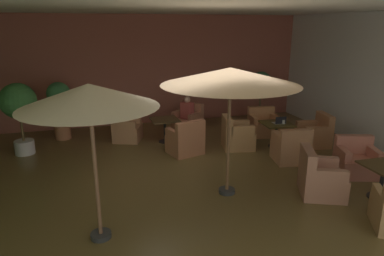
{
  "coord_description": "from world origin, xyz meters",
  "views": [
    {
      "loc": [
        -2.02,
        -6.34,
        3.16
      ],
      "look_at": [
        0.0,
        0.5,
        1.04
      ],
      "focal_mm": 32.37,
      "sensor_mm": 36.0,
      "label": 1
    }
  ],
  "objects_px": {
    "armchair_front_left_west": "(263,125)",
    "open_laptop": "(280,122)",
    "patio_umbrella_tall_red": "(230,77)",
    "iced_drink_cup": "(283,122)",
    "armchair_mid_center_east": "(188,122)",
    "potted_tree_mid_left": "(261,92)",
    "patio_umbrella_center_beige": "(89,97)",
    "cafe_table_front_left": "(276,128)",
    "cafe_table_front_right": "(383,174)",
    "armchair_front_right_south": "(320,179)",
    "cafe_table_mid_center": "(165,124)",
    "armchair_front_right_east": "(356,161)",
    "potted_tree_left_corner": "(19,106)",
    "armchair_mid_center_north": "(186,141)",
    "potted_tree_mid_right": "(60,103)",
    "patron_blue_shirt": "(187,109)",
    "armchair_front_left_south": "(314,134)",
    "armchair_front_left_north": "(237,136)",
    "armchair_mid_center_south": "(126,130)",
    "armchair_front_left_east": "(291,148)"
  },
  "relations": [
    {
      "from": "armchair_front_left_west",
      "to": "open_laptop",
      "type": "height_order",
      "value": "open_laptop"
    },
    {
      "from": "patio_umbrella_tall_red",
      "to": "iced_drink_cup",
      "type": "relative_size",
      "value": 22.95
    },
    {
      "from": "armchair_mid_center_east",
      "to": "potted_tree_mid_left",
      "type": "distance_m",
      "value": 2.68
    },
    {
      "from": "iced_drink_cup",
      "to": "patio_umbrella_center_beige",
      "type": "bearing_deg",
      "value": -149.32
    },
    {
      "from": "cafe_table_front_left",
      "to": "armchair_mid_center_east",
      "type": "relative_size",
      "value": 0.8
    },
    {
      "from": "cafe_table_front_right",
      "to": "armchair_front_right_south",
      "type": "height_order",
      "value": "armchair_front_right_south"
    },
    {
      "from": "patio_umbrella_tall_red",
      "to": "patio_umbrella_center_beige",
      "type": "bearing_deg",
      "value": -160.85
    },
    {
      "from": "cafe_table_front_right",
      "to": "open_laptop",
      "type": "relative_size",
      "value": 2.3
    },
    {
      "from": "cafe_table_front_right",
      "to": "cafe_table_mid_center",
      "type": "distance_m",
      "value": 5.47
    },
    {
      "from": "armchair_front_right_east",
      "to": "potted_tree_left_corner",
      "type": "bearing_deg",
      "value": 154.46
    },
    {
      "from": "armchair_front_right_east",
      "to": "potted_tree_mid_left",
      "type": "distance_m",
      "value": 4.41
    },
    {
      "from": "armchair_front_left_west",
      "to": "armchair_mid_center_north",
      "type": "relative_size",
      "value": 0.96
    },
    {
      "from": "armchair_front_right_south",
      "to": "potted_tree_mid_right",
      "type": "distance_m",
      "value": 7.16
    },
    {
      "from": "armchair_mid_center_east",
      "to": "patron_blue_shirt",
      "type": "xyz_separation_m",
      "value": [
        -0.03,
        -0.03,
        0.43
      ]
    },
    {
      "from": "cafe_table_front_left",
      "to": "armchair_front_left_west",
      "type": "distance_m",
      "value": 1.1
    },
    {
      "from": "armchair_front_left_south",
      "to": "iced_drink_cup",
      "type": "relative_size",
      "value": 8.29
    },
    {
      "from": "armchair_front_right_south",
      "to": "patio_umbrella_center_beige",
      "type": "distance_m",
      "value": 4.54
    },
    {
      "from": "cafe_table_front_left",
      "to": "armchair_front_right_south",
      "type": "bearing_deg",
      "value": -102.41
    },
    {
      "from": "armchair_front_left_south",
      "to": "potted_tree_mid_right",
      "type": "relative_size",
      "value": 0.55
    },
    {
      "from": "armchair_front_right_south",
      "to": "cafe_table_mid_center",
      "type": "bearing_deg",
      "value": 118.9
    },
    {
      "from": "armchair_front_left_north",
      "to": "patio_umbrella_center_beige",
      "type": "height_order",
      "value": "patio_umbrella_center_beige"
    },
    {
      "from": "armchair_mid_center_east",
      "to": "potted_tree_mid_right",
      "type": "xyz_separation_m",
      "value": [
        -3.65,
        0.43,
        0.74
      ]
    },
    {
      "from": "armchair_front_left_west",
      "to": "potted_tree_mid_right",
      "type": "distance_m",
      "value": 5.94
    },
    {
      "from": "patio_umbrella_tall_red",
      "to": "patron_blue_shirt",
      "type": "bearing_deg",
      "value": 85.29
    },
    {
      "from": "potted_tree_left_corner",
      "to": "armchair_mid_center_south",
      "type": "bearing_deg",
      "value": 7.25
    },
    {
      "from": "potted_tree_mid_right",
      "to": "patio_umbrella_tall_red",
      "type": "bearing_deg",
      "value": -54.0
    },
    {
      "from": "armchair_front_left_west",
      "to": "potted_tree_mid_right",
      "type": "height_order",
      "value": "potted_tree_mid_right"
    },
    {
      "from": "armchair_mid_center_east",
      "to": "armchair_mid_center_south",
      "type": "distance_m",
      "value": 1.92
    },
    {
      "from": "cafe_table_front_right",
      "to": "potted_tree_mid_right",
      "type": "relative_size",
      "value": 0.44
    },
    {
      "from": "armchair_front_left_south",
      "to": "armchair_mid_center_east",
      "type": "bearing_deg",
      "value": 144.42
    },
    {
      "from": "armchair_mid_center_north",
      "to": "potted_tree_mid_left",
      "type": "height_order",
      "value": "potted_tree_mid_left"
    },
    {
      "from": "cafe_table_front_left",
      "to": "armchair_front_left_north",
      "type": "bearing_deg",
      "value": 169.03
    },
    {
      "from": "armchair_mid_center_south",
      "to": "patio_umbrella_tall_red",
      "type": "height_order",
      "value": "patio_umbrella_tall_red"
    },
    {
      "from": "armchair_front_left_north",
      "to": "armchair_front_right_south",
      "type": "height_order",
      "value": "armchair_front_right_south"
    },
    {
      "from": "patio_umbrella_center_beige",
      "to": "potted_tree_left_corner",
      "type": "height_order",
      "value": "patio_umbrella_center_beige"
    },
    {
      "from": "armchair_mid_center_south",
      "to": "patio_umbrella_tall_red",
      "type": "xyz_separation_m",
      "value": [
        1.53,
        -3.82,
        1.97
      ]
    },
    {
      "from": "armchair_mid_center_east",
      "to": "patio_umbrella_tall_red",
      "type": "xyz_separation_m",
      "value": [
        -0.37,
        -4.09,
        1.95
      ]
    },
    {
      "from": "cafe_table_front_left",
      "to": "cafe_table_front_right",
      "type": "height_order",
      "value": "same"
    },
    {
      "from": "armchair_mid_center_north",
      "to": "potted_tree_left_corner",
      "type": "height_order",
      "value": "potted_tree_left_corner"
    },
    {
      "from": "cafe_table_front_left",
      "to": "armchair_mid_center_north",
      "type": "distance_m",
      "value": 2.49
    },
    {
      "from": "armchair_front_left_east",
      "to": "iced_drink_cup",
      "type": "height_order",
      "value": "armchair_front_left_east"
    },
    {
      "from": "armchair_front_left_west",
      "to": "armchair_front_left_east",
      "type": "bearing_deg",
      "value": -99.91
    },
    {
      "from": "armchair_front_right_east",
      "to": "open_laptop",
      "type": "distance_m",
      "value": 2.21
    },
    {
      "from": "cafe_table_front_right",
      "to": "potted_tree_mid_left",
      "type": "xyz_separation_m",
      "value": [
        0.21,
        5.4,
        0.58
      ]
    },
    {
      "from": "armchair_mid_center_north",
      "to": "potted_tree_left_corner",
      "type": "relative_size",
      "value": 0.52
    },
    {
      "from": "armchair_mid_center_north",
      "to": "iced_drink_cup",
      "type": "distance_m",
      "value": 2.65
    },
    {
      "from": "armchair_front_left_east",
      "to": "potted_tree_left_corner",
      "type": "relative_size",
      "value": 0.49
    },
    {
      "from": "patio_umbrella_center_beige",
      "to": "patron_blue_shirt",
      "type": "bearing_deg",
      "value": 60.56
    },
    {
      "from": "armchair_mid_center_east",
      "to": "patio_umbrella_center_beige",
      "type": "relative_size",
      "value": 0.43
    },
    {
      "from": "iced_drink_cup",
      "to": "cafe_table_front_right",
      "type": "bearing_deg",
      "value": -84.22
    }
  ]
}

